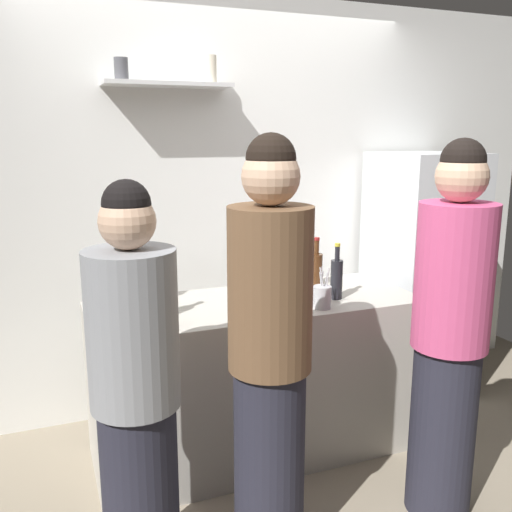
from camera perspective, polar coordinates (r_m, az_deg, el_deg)
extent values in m
plane|color=gray|center=(3.02, 4.38, -23.49)|extent=(5.28, 5.28, 0.00)
cube|color=white|center=(3.64, -3.87, 4.98)|extent=(4.80, 0.10, 2.60)
cube|color=silver|center=(3.38, -8.97, 16.86)|extent=(0.73, 0.22, 0.02)
cylinder|color=#4C4C51|center=(3.34, -13.54, 17.99)|extent=(0.08, 0.08, 0.12)
cylinder|color=beige|center=(3.45, -4.64, 18.38)|extent=(0.07, 0.07, 0.16)
cube|color=silver|center=(3.99, 16.34, -1.84)|extent=(0.59, 0.62, 1.64)
cylinder|color=#99999E|center=(3.83, 21.33, -1.52)|extent=(0.02, 0.02, 0.45)
cube|color=#B7B2A8|center=(3.19, 0.00, -12.19)|extent=(1.77, 0.68, 0.88)
cube|color=gray|center=(3.06, 2.58, -3.98)|extent=(0.34, 0.24, 0.05)
cylinder|color=#B2B2B7|center=(2.92, 6.74, -4.17)|extent=(0.09, 0.09, 0.12)
cylinder|color=silver|center=(2.91, 7.23, -2.85)|extent=(0.01, 0.05, 0.18)
cylinder|color=silver|center=(2.92, 6.61, -3.09)|extent=(0.03, 0.02, 0.16)
cylinder|color=silver|center=(2.90, 6.65, -3.15)|extent=(0.01, 0.03, 0.16)
cylinder|color=silver|center=(2.93, 7.00, -3.08)|extent=(0.02, 0.03, 0.15)
cylinder|color=silver|center=(2.90, 6.78, -2.91)|extent=(0.02, 0.05, 0.18)
cylinder|color=silver|center=(2.91, 6.84, -3.18)|extent=(0.04, 0.02, 0.15)
cylinder|color=silver|center=(2.91, 6.71, -2.83)|extent=(0.01, 0.01, 0.18)
cylinder|color=#19471E|center=(2.76, -10.31, -4.04)|extent=(0.08, 0.08, 0.23)
cylinder|color=#19471E|center=(2.72, -10.44, -0.73)|extent=(0.03, 0.03, 0.09)
cylinder|color=black|center=(2.71, -10.49, 0.40)|extent=(0.04, 0.04, 0.02)
cylinder|color=#472814|center=(3.35, 6.13, -1.38)|extent=(0.08, 0.08, 0.19)
cylinder|color=#472814|center=(3.32, 6.18, 0.90)|extent=(0.03, 0.03, 0.08)
cylinder|color=maroon|center=(3.31, 6.20, 1.75)|extent=(0.03, 0.03, 0.02)
cylinder|color=black|center=(3.08, 8.18, -2.39)|extent=(0.07, 0.07, 0.22)
cylinder|color=black|center=(3.05, 8.27, 0.27)|extent=(0.03, 0.03, 0.08)
cylinder|color=gold|center=(3.04, 8.29, 1.13)|extent=(0.03, 0.03, 0.02)
cylinder|color=#B2BFB2|center=(2.98, -14.13, -3.44)|extent=(0.08, 0.08, 0.19)
cylinder|color=#B2BFB2|center=(2.95, -14.26, -0.98)|extent=(0.03, 0.03, 0.08)
cylinder|color=#333333|center=(2.94, -14.31, -0.10)|extent=(0.04, 0.04, 0.02)
cylinder|color=silver|center=(3.06, -10.54, -2.75)|extent=(0.08, 0.08, 0.20)
cylinder|color=silver|center=(3.03, -10.63, -0.64)|extent=(0.04, 0.04, 0.03)
cylinder|color=yellow|center=(3.03, -10.64, -0.21)|extent=(0.05, 0.05, 0.02)
cylinder|color=#262633|center=(2.52, 1.35, -19.97)|extent=(0.30, 0.30, 0.83)
cylinder|color=brown|center=(2.22, 1.45, -3.41)|extent=(0.34, 0.34, 0.66)
sphere|color=#D8AD8C|center=(2.14, 1.51, 8.09)|extent=(0.23, 0.23, 0.23)
sphere|color=black|center=(2.13, 1.53, 9.91)|extent=(0.19, 0.19, 0.19)
cylinder|color=#262633|center=(2.45, -11.64, -22.49)|extent=(0.30, 0.30, 0.76)
cylinder|color=gray|center=(2.13, -12.44, -7.30)|extent=(0.34, 0.34, 0.60)
sphere|color=#D8AD8C|center=(2.04, -12.96, 3.46)|extent=(0.21, 0.21, 0.21)
sphere|color=black|center=(2.03, -13.05, 5.19)|extent=(0.17, 0.17, 0.17)
cylinder|color=#262633|center=(2.88, 18.39, -16.36)|extent=(0.30, 0.30, 0.82)
cylinder|color=#D14C7F|center=(2.62, 19.48, -1.99)|extent=(0.34, 0.34, 0.65)
sphere|color=#D8AD8C|center=(2.55, 20.20, 7.60)|extent=(0.22, 0.22, 0.22)
sphere|color=black|center=(2.55, 20.31, 9.10)|extent=(0.19, 0.19, 0.19)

